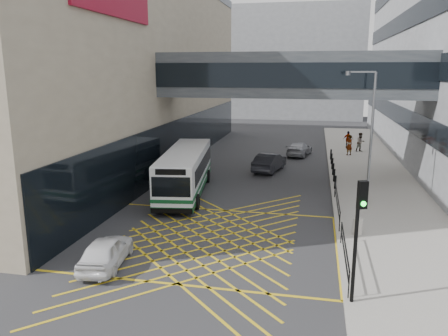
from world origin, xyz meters
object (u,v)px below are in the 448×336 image
Objects in this scene: bus at (185,170)px; car_dark at (269,162)px; car_white at (106,251)px; car_silver at (299,149)px; street_lamp at (369,129)px; pedestrian_b at (361,142)px; litter_bin at (358,226)px; traffic_light at (359,225)px; pedestrian_c at (348,140)px; pedestrian_a at (349,145)px.

bus is 2.23× the size of car_dark.
car_white is 0.93× the size of car_silver.
street_lamp is 17.54m from pedestrian_b.
pedestrian_b is at bearing 82.57° from street_lamp.
street_lamp is at bearing 81.50° from litter_bin.
car_dark is 12.22m from pedestrian_b.
car_dark is 1.08× the size of traffic_light.
car_white is 11.59m from litter_bin.
traffic_light is 5.35× the size of litter_bin.
car_dark is at bearing 60.48° from pedestrian_c.
street_lamp reaches higher than bus.
bus is 5.54× the size of pedestrian_a.
pedestrian_a is 1.10× the size of pedestrian_c.
litter_bin is 0.47× the size of pedestrian_c.
pedestrian_c is (0.30, 19.09, -3.50)m from street_lamp.
pedestrian_c is (4.69, 4.32, 0.34)m from car_silver.
pedestrian_a is 4.02m from pedestrian_c.
car_dark is 2.74× the size of pedestrian_c.
pedestrian_b is (12.42, 16.90, -0.45)m from bus.
car_dark is at bearing 49.86° from bus.
car_dark is 0.61× the size of street_lamp.
car_silver is 6.38m from pedestrian_c.
bus is at bearing -97.40° from car_white.
street_lamp is at bearing 117.58° from car_silver.
car_silver is 15.88m from street_lamp.
car_dark is at bearing 84.87° from car_silver.
bus is 15.73m from traffic_light.
bus is 2.43× the size of car_silver.
car_silver is (6.70, 14.51, -0.85)m from bus.
bus reaches higher than pedestrian_b.
pedestrian_c is (1.81, 31.22, -1.94)m from traffic_light.
car_silver is 27.15m from traffic_light.
pedestrian_b reaches higher than car_silver.
car_white is 30.64m from pedestrian_b.
bus is 8.83m from car_dark.
traffic_light reaches higher than pedestrian_b.
street_lamp is (11.09, -0.26, 2.99)m from bus.
pedestrian_c reaches higher than car_dark.
car_dark is 14.38m from litter_bin.
pedestrian_b reaches higher than car_white.
car_dark is 10.73m from street_lamp.
pedestrian_c is (-1.03, 1.94, -0.06)m from pedestrian_b.
pedestrian_c is (11.44, 29.92, 0.38)m from car_white.
bus is 5.72× the size of pedestrian_b.
pedestrian_b is 1.07× the size of pedestrian_c.
street_lamp is 6.84m from litter_bin.
car_white is 2.19× the size of pedestrian_b.
pedestrian_b is (2.83, 29.28, -1.88)m from traffic_light.
car_white is 16.01m from street_lamp.
bus is at bearing 76.25° from car_silver.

